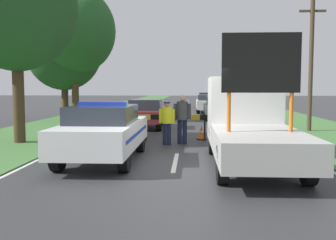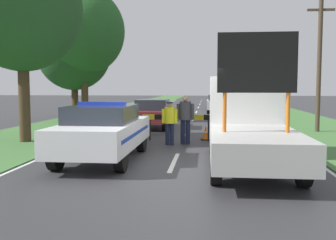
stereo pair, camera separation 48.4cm
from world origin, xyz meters
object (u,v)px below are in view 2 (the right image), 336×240
at_px(work_truck, 247,120).
at_px(roadside_tree_mid_left, 74,51).
at_px(queued_car_wagon_maroon, 153,113).
at_px(police_officer, 170,119).
at_px(roadside_tree_near_left, 84,32).
at_px(pedestrian_civilian, 185,115).
at_px(queued_car_suv_grey, 228,107).
at_px(traffic_cone_behind_barrier, 232,132).
at_px(queued_car_van_white, 219,103).
at_px(police_car, 104,131).
at_px(traffic_cone_centre_front, 206,133).
at_px(traffic_cone_near_truck, 262,138).
at_px(traffic_cone_near_police, 263,136).
at_px(roadside_tree_near_right, 21,8).
at_px(road_barrier, 179,119).
at_px(queued_car_hatch_blue, 219,100).
at_px(utility_pole, 319,62).

bearing_deg(work_truck, roadside_tree_mid_left, -53.27).
bearing_deg(queued_car_wagon_maroon, police_officer, 103.78).
relative_size(queued_car_wagon_maroon, roadside_tree_near_left, 0.51).
bearing_deg(roadside_tree_near_left, work_truck, -55.87).
bearing_deg(pedestrian_civilian, roadside_tree_near_left, 106.90).
height_order(queued_car_suv_grey, roadside_tree_mid_left, roadside_tree_mid_left).
bearing_deg(traffic_cone_behind_barrier, queued_car_van_white, 90.17).
bearing_deg(police_car, queued_car_suv_grey, 75.78).
bearing_deg(traffic_cone_centre_front, roadside_tree_near_left, 132.05).
bearing_deg(traffic_cone_near_truck, traffic_cone_near_police, 80.70).
height_order(police_car, pedestrian_civilian, pedestrian_civilian).
xyz_separation_m(police_officer, queued_car_van_white, (2.23, 17.53, -0.17)).
bearing_deg(roadside_tree_near_right, police_car, -39.71).
relative_size(road_barrier, pedestrian_civilian, 1.60).
distance_m(police_car, roadside_tree_mid_left, 15.11).
bearing_deg(traffic_cone_centre_front, roadside_tree_near_right, -168.48).
height_order(queued_car_suv_grey, roadside_tree_near_left, roadside_tree_near_left).
relative_size(police_officer, traffic_cone_centre_front, 2.88).
height_order(queued_car_van_white, roadside_tree_near_left, roadside_tree_near_left).
bearing_deg(queued_car_suv_grey, traffic_cone_behind_barrier, 87.90).
distance_m(traffic_cone_near_police, queued_car_suv_grey, 10.15).
xyz_separation_m(traffic_cone_near_truck, roadside_tree_near_left, (-9.47, 10.06, 5.09)).
bearing_deg(traffic_cone_near_police, work_truck, -104.03).
xyz_separation_m(pedestrian_civilian, roadside_tree_near_left, (-6.78, 9.55, 4.39)).
bearing_deg(queued_car_suv_grey, police_officer, 76.68).
xyz_separation_m(police_car, roadside_tree_near_right, (-3.88, 3.22, 4.10)).
bearing_deg(traffic_cone_near_truck, road_barrier, 155.68).
height_order(road_barrier, traffic_cone_near_truck, road_barrier).
bearing_deg(road_barrier, police_officer, -97.28).
relative_size(road_barrier, roadside_tree_near_left, 0.35).
relative_size(queued_car_suv_grey, roadside_tree_near_right, 0.56).
bearing_deg(queued_car_wagon_maroon, road_barrier, 109.96).
relative_size(queued_car_suv_grey, roadside_tree_mid_left, 0.60).
relative_size(road_barrier, roadside_tree_mid_left, 0.42).
distance_m(road_barrier, roadside_tree_mid_left, 12.45).
bearing_deg(queued_car_hatch_blue, traffic_cone_behind_barrier, 89.72).
height_order(police_officer, roadside_tree_near_left, roadside_tree_near_left).
xyz_separation_m(road_barrier, queued_car_hatch_blue, (2.14, 22.77, -0.03)).
relative_size(roadside_tree_near_left, utility_pole, 1.32).
height_order(police_officer, roadside_tree_mid_left, roadside_tree_mid_left).
relative_size(police_car, traffic_cone_near_police, 10.11).
relative_size(traffic_cone_near_police, queued_car_hatch_blue, 0.10).
height_order(queued_car_wagon_maroon, queued_car_hatch_blue, queued_car_hatch_blue).
distance_m(queued_car_suv_grey, roadside_tree_near_right, 14.27).
xyz_separation_m(pedestrian_civilian, queued_car_wagon_maroon, (-1.93, 5.35, -0.28)).
distance_m(road_barrier, traffic_cone_near_police, 3.24).
distance_m(pedestrian_civilian, queued_car_suv_grey, 11.03).
distance_m(queued_car_suv_grey, roadside_tree_near_left, 10.11).
height_order(road_barrier, roadside_tree_mid_left, roadside_tree_mid_left).
bearing_deg(roadside_tree_near_left, queued_car_van_white, 42.17).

